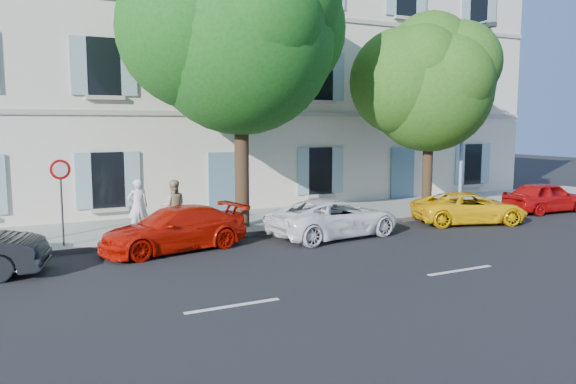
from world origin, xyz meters
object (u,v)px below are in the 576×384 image
car_red_coupe (174,229)px  pedestrian_b (173,206)px  pedestrian_a (138,206)px  tree_left (241,41)px  tree_right (430,90)px  road_sign (61,184)px  street_lamp (466,107)px  car_yellow_supercar (470,208)px  car_red_hatchback (546,197)px  car_white_coupe (334,218)px

car_red_coupe → pedestrian_b: 2.06m
pedestrian_b → pedestrian_a: bearing=1.2°
car_red_coupe → tree_left: tree_left is taller
pedestrian_a → tree_right: bearing=177.1°
tree_left → pedestrian_a: size_ratio=5.47×
pedestrian_b → road_sign: bearing=22.1°
street_lamp → car_yellow_supercar: bearing=-127.5°
street_lamp → car_red_hatchback: bearing=-20.8°
tree_right → road_sign: 13.77m
car_white_coupe → tree_right: size_ratio=0.60×
car_red_coupe → car_yellow_supercar: bearing=76.5°
car_red_hatchback → car_white_coupe: bearing=95.5°
car_red_hatchback → tree_left: 13.90m
car_red_coupe → pedestrian_b: pedestrian_b is taller
car_yellow_supercar → road_sign: (-13.60, 1.89, 1.36)m
car_red_coupe → car_white_coupe: 5.11m
pedestrian_b → car_red_hatchback: bearing=-176.2°
tree_left → pedestrian_b: (-2.35, 0.05, -5.30)m
car_red_hatchback → tree_right: 6.65m
road_sign → pedestrian_a: size_ratio=1.41×
car_red_coupe → tree_right: 11.55m
tree_left → pedestrian_a: (-3.43, 0.25, -5.27)m
car_red_hatchback → pedestrian_a: pedestrian_a is taller
pedestrian_a → car_white_coupe: bearing=155.4°
car_red_hatchback → pedestrian_b: bearing=85.8°
car_white_coupe → tree_right: (5.51, 2.01, 4.30)m
car_white_coupe → pedestrian_a: (-5.64, 2.57, 0.40)m
tree_left → street_lamp: tree_left is taller
car_red_coupe → tree_left: (2.87, 1.90, 5.67)m
car_red_hatchback → street_lamp: (-3.31, 1.26, 3.63)m
car_white_coupe → tree_left: tree_left is taller
car_yellow_supercar → pedestrian_a: (-11.31, 2.71, 0.45)m
road_sign → street_lamp: street_lamp is taller
car_white_coupe → tree_left: bearing=37.0°
car_red_hatchback → road_sign: bearing=89.1°
car_red_hatchback → pedestrian_b: size_ratio=2.21×
car_white_coupe → road_sign: (-7.93, 1.75, 1.31)m
tree_left → tree_right: bearing=-2.3°
car_white_coupe → pedestrian_a: bearing=58.8°
pedestrian_b → car_red_coupe: bearing=86.5°
car_white_coupe → tree_left: 6.52m
car_white_coupe → car_yellow_supercar: car_white_coupe is taller
car_white_coupe → street_lamp: size_ratio=0.61×
tree_left → road_sign: tree_left is taller
pedestrian_b → car_white_coupe: bearing=164.0°
car_red_hatchback → street_lamp: street_lamp is taller
car_yellow_supercar → road_sign: 13.80m
car_white_coupe → tree_left: size_ratio=0.47×
car_red_hatchback → pedestrian_b: (-14.89, 2.02, 0.36)m
car_white_coupe → pedestrian_b: size_ratio=2.65×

